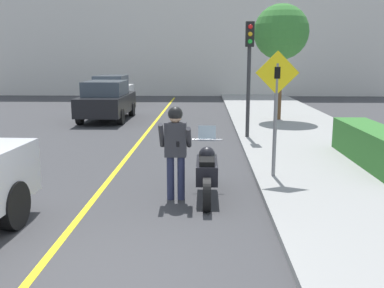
% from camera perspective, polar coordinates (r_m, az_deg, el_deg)
% --- Properties ---
extents(ground_plane, '(80.00, 80.00, 0.00)m').
position_cam_1_polar(ground_plane, '(5.66, -14.57, -16.74)').
color(ground_plane, '#38383A').
extents(sidewalk_curb, '(4.40, 44.00, 0.13)m').
position_cam_1_polar(sidewalk_curb, '(9.71, 21.60, -4.77)').
color(sidewalk_curb, gray).
rests_on(sidewalk_curb, ground).
extents(road_center_line, '(0.12, 36.00, 0.01)m').
position_cam_1_polar(road_center_line, '(11.29, -9.02, -2.21)').
color(road_center_line, yellow).
rests_on(road_center_line, ground).
extents(building_backdrop, '(28.00, 1.20, 9.75)m').
position_cam_1_polar(building_backdrop, '(30.89, -1.01, 15.57)').
color(building_backdrop, beige).
rests_on(building_backdrop, ground).
extents(motorcycle, '(0.62, 2.23, 1.28)m').
position_cam_1_polar(motorcycle, '(8.25, 1.99, -3.64)').
color(motorcycle, black).
rests_on(motorcycle, ground).
extents(person_biker, '(0.59, 0.48, 1.77)m').
position_cam_1_polar(person_biker, '(7.91, -2.21, 0.13)').
color(person_biker, '#282D4C').
rests_on(person_biker, ground).
extents(crossing_sign, '(0.91, 0.08, 2.66)m').
position_cam_1_polar(crossing_sign, '(9.18, 11.14, 5.52)').
color(crossing_sign, slate).
rests_on(crossing_sign, sidewalk_curb).
extents(traffic_light, '(0.26, 0.30, 3.61)m').
position_cam_1_polar(traffic_light, '(13.74, 7.64, 11.33)').
color(traffic_light, '#2D2D30').
rests_on(traffic_light, sidewalk_curb).
extents(hedge_row, '(0.90, 3.90, 0.85)m').
position_cam_1_polar(hedge_row, '(11.20, 23.18, -0.24)').
color(hedge_row, '#33702D').
rests_on(hedge_row, sidewalk_curb).
extents(street_tree, '(2.20, 2.20, 4.63)m').
position_cam_1_polar(street_tree, '(18.01, 11.80, 14.33)').
color(street_tree, brown).
rests_on(street_tree, sidewalk_curb).
extents(parked_car_black, '(1.88, 4.20, 1.68)m').
position_cam_1_polar(parked_car_black, '(18.73, -11.30, 5.74)').
color(parked_car_black, black).
rests_on(parked_car_black, ground).
extents(parked_car_white, '(1.88, 4.20, 1.68)m').
position_cam_1_polar(parked_car_white, '(24.54, -10.63, 7.06)').
color(parked_car_white, black).
rests_on(parked_car_white, ground).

